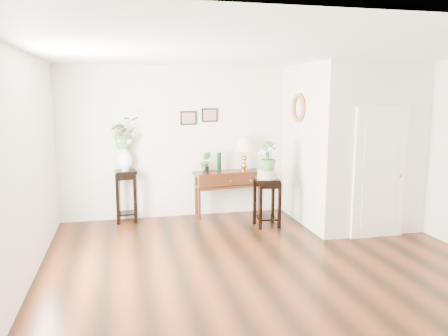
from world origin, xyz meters
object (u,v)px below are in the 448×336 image
object	(u,v)px
table_lamp	(244,152)
plant_stand_a	(126,196)
console_table	(228,193)
plant_stand_b	(267,202)

from	to	relation	value
table_lamp	plant_stand_a	bearing A→B (deg)	180.00
console_table	plant_stand_a	distance (m)	1.88
table_lamp	plant_stand_a	xyz separation A→B (m)	(-2.20, 0.00, -0.73)
table_lamp	console_table	bearing A→B (deg)	180.00
table_lamp	plant_stand_a	world-z (taller)	table_lamp
console_table	plant_stand_b	bearing A→B (deg)	-68.67
plant_stand_a	plant_stand_b	bearing A→B (deg)	-19.68
console_table	table_lamp	distance (m)	0.84
plant_stand_b	console_table	bearing A→B (deg)	120.06
console_table	table_lamp	world-z (taller)	table_lamp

